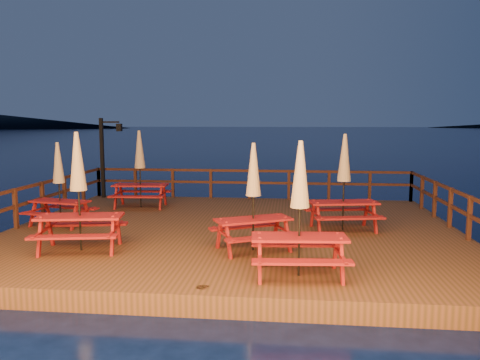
{
  "coord_description": "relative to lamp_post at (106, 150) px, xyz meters",
  "views": [
    {
      "loc": [
        1.49,
        -12.37,
        3.29
      ],
      "look_at": [
        0.1,
        0.6,
        1.64
      ],
      "focal_mm": 35.0,
      "sensor_mm": 36.0,
      "label": 1
    }
  ],
  "objects": [
    {
      "name": "railing",
      "position": [
        5.39,
        -2.77,
        -1.03
      ],
      "size": [
        11.8,
        9.75,
        1.1
      ],
      "color": "#3A1B12",
      "rests_on": "deck"
    },
    {
      "name": "lamp_post",
      "position": [
        0.0,
        0.0,
        0.0
      ],
      "size": [
        0.85,
        0.18,
        3.0
      ],
      "color": "black",
      "rests_on": "deck"
    },
    {
      "name": "picnic_table_4",
      "position": [
        8.31,
        -4.47,
        -0.47
      ],
      "size": [
        2.03,
        1.78,
        2.56
      ],
      "rotation": [
        0.0,
        0.0,
        0.19
      ],
      "color": "maroon",
      "rests_on": "deck"
    },
    {
      "name": "picnic_table_3",
      "position": [
        0.54,
        -4.73,
        -0.59
      ],
      "size": [
        1.85,
        1.62,
        2.32
      ],
      "rotation": [
        0.0,
        0.0,
        -0.19
      ],
      "color": "maroon",
      "rests_on": "deck"
    },
    {
      "name": "picnic_table_2",
      "position": [
        2.23,
        -7.12,
        -0.42
      ],
      "size": [
        2.09,
        1.83,
        2.65
      ],
      "rotation": [
        0.0,
        0.0,
        0.18
      ],
      "color": "maroon",
      "rests_on": "deck"
    },
    {
      "name": "deck_piles",
      "position": [
        5.39,
        -4.55,
        -2.5
      ],
      "size": [
        11.44,
        9.44,
        1.4
      ],
      "color": "#3A1B12",
      "rests_on": "ground"
    },
    {
      "name": "ground",
      "position": [
        5.39,
        -4.55,
        -2.2
      ],
      "size": [
        500.0,
        500.0,
        0.0
      ],
      "primitive_type": "plane",
      "color": "black",
      "rests_on": "ground"
    },
    {
      "name": "picnic_table_1",
      "position": [
        1.89,
        -1.8,
        -0.46
      ],
      "size": [
        1.9,
        1.6,
        2.58
      ],
      "rotation": [
        0.0,
        0.0,
        0.07
      ],
      "color": "maroon",
      "rests_on": "deck"
    },
    {
      "name": "picnic_table_0",
      "position": [
        6.08,
        -6.7,
        -0.54
      ],
      "size": [
        2.14,
        2.0,
        2.42
      ],
      "rotation": [
        0.0,
        0.0,
        0.47
      ],
      "color": "maroon",
      "rests_on": "deck"
    },
    {
      "name": "picnic_table_5",
      "position": [
        7.07,
        -8.35,
        -0.48
      ],
      "size": [
        1.88,
        1.59,
        2.54
      ],
      "rotation": [
        0.0,
        0.0,
        0.08
      ],
      "color": "maroon",
      "rests_on": "deck"
    },
    {
      "name": "deck",
      "position": [
        5.39,
        -4.55,
        -2.0
      ],
      "size": [
        12.0,
        10.0,
        0.4
      ],
      "primitive_type": "cube",
      "color": "#4B3318",
      "rests_on": "ground"
    }
  ]
}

